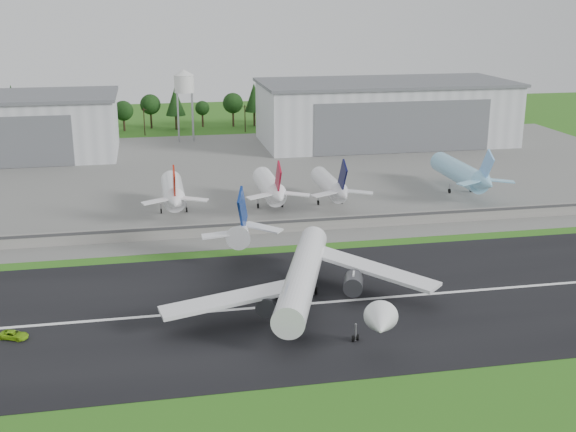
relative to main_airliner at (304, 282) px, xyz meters
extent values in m
plane|color=#2B5815|center=(-7.31, -9.59, -4.89)|extent=(600.00, 600.00, 0.00)
cube|color=black|center=(-7.31, 0.41, -4.84)|extent=(320.00, 60.00, 0.10)
cube|color=white|center=(-7.31, 0.41, -4.78)|extent=(220.00, 1.00, 0.02)
cube|color=slate|center=(-7.31, 110.41, -4.84)|extent=(320.00, 150.00, 0.10)
cube|color=gray|center=(-7.31, 45.41, -3.14)|extent=(240.00, 0.50, 3.50)
cube|color=#38383A|center=(-7.31, 45.11, -1.89)|extent=(240.00, 0.12, 0.70)
cube|color=silver|center=(67.69, 155.41, 7.11)|extent=(100.00, 45.00, 24.00)
cube|color=#595B60|center=(67.69, 155.41, 19.71)|extent=(102.00, 47.00, 1.20)
cube|color=#595B60|center=(67.69, 132.76, 5.19)|extent=(70.00, 0.30, 19.68)
cylinder|color=#99999E|center=(-15.31, 172.41, 5.11)|extent=(0.50, 0.50, 20.00)
cylinder|color=#99999E|center=(-9.31, 178.41, 5.11)|extent=(0.50, 0.50, 20.00)
cylinder|color=silver|center=(-12.31, 175.41, 18.61)|extent=(8.00, 8.00, 7.00)
cone|color=silver|center=(-12.31, 175.41, 23.31)|extent=(8.40, 8.40, 2.40)
cylinder|color=white|center=(-0.14, 0.41, 1.31)|extent=(19.52, 43.55, 5.80)
cone|color=white|center=(7.83, -23.28, 1.31)|extent=(7.41, 7.54, 5.80)
cone|color=white|center=(-8.58, 25.53, 2.51)|extent=(8.09, 10.29, 5.51)
cube|color=navy|center=(-8.42, 25.06, 7.81)|extent=(3.51, 9.20, 11.13)
cube|color=white|center=(14.72, 3.30, 0.51)|extent=(23.23, 24.10, 2.65)
cylinder|color=#333338|center=(9.98, 0.12, -1.09)|extent=(5.35, 6.42, 3.80)
cube|color=white|center=(-3.68, 26.65, 2.91)|extent=(9.14, 7.93, 0.98)
cube|color=white|center=(-13.72, -6.26, 0.51)|extent=(28.50, 10.00, 2.65)
cylinder|color=#333338|center=(-8.03, -5.93, -1.09)|extent=(5.35, 6.42, 3.80)
cube|color=white|center=(-13.16, 23.47, 2.91)|extent=(9.03, 3.29, 0.98)
cube|color=#99999E|center=(1.14, -3.38, -3.19)|extent=(19.04, 31.62, 3.20)
cylinder|color=black|center=(-5.36, 1.82, -4.04)|extent=(0.86, 1.55, 1.50)
imported|color=#81BE16|center=(-52.93, -4.40, -4.07)|extent=(5.70, 4.27, 1.44)
cylinder|color=white|center=(-22.03, 70.41, 1.08)|extent=(5.95, 24.00, 5.95)
cone|color=white|center=(-22.03, 54.91, 2.08)|extent=(5.65, 7.00, 5.65)
cube|color=#9B1A0B|center=(-22.03, 55.41, 6.88)|extent=(0.45, 8.59, 10.02)
cylinder|color=#99999E|center=(-25.53, 68.41, -3.39)|extent=(0.32, 0.32, 3.00)
cylinder|color=#99999E|center=(-18.53, 68.41, -3.39)|extent=(0.32, 0.32, 3.00)
cylinder|color=black|center=(-25.53, 68.41, -4.09)|extent=(0.40, 1.40, 1.40)
cylinder|color=white|center=(5.09, 70.41, 1.03)|extent=(5.85, 24.00, 5.85)
cone|color=white|center=(5.09, 54.91, 2.03)|extent=(5.55, 7.00, 5.55)
cube|color=maroon|center=(5.09, 55.41, 6.83)|extent=(0.45, 8.59, 10.02)
cylinder|color=#99999E|center=(1.59, 68.41, -3.39)|extent=(0.32, 0.32, 3.00)
cylinder|color=#99999E|center=(8.59, 68.41, -3.39)|extent=(0.32, 0.32, 3.00)
cylinder|color=black|center=(1.59, 68.41, -4.09)|extent=(0.40, 1.40, 1.40)
cylinder|color=silver|center=(22.66, 70.41, 0.70)|extent=(5.18, 24.00, 5.18)
cone|color=silver|center=(22.66, 54.91, 1.70)|extent=(4.92, 7.00, 4.92)
cube|color=black|center=(22.66, 55.41, 6.50)|extent=(0.45, 8.59, 10.02)
cylinder|color=#99999E|center=(19.16, 68.41, -3.39)|extent=(0.32, 0.32, 3.00)
cylinder|color=#99999E|center=(26.16, 68.41, -3.39)|extent=(0.32, 0.32, 3.00)
cylinder|color=black|center=(19.16, 68.41, -4.09)|extent=(0.40, 1.40, 1.40)
cylinder|color=#88C9EC|center=(65.08, 75.41, 1.30)|extent=(6.39, 30.00, 6.39)
cone|color=#88C9EC|center=(65.08, 56.91, 2.30)|extent=(6.07, 7.00, 6.07)
cube|color=#7CB8FE|center=(65.08, 57.41, 7.10)|extent=(0.45, 8.59, 10.02)
cylinder|color=#99999E|center=(61.58, 73.41, -3.39)|extent=(0.32, 0.32, 3.00)
cylinder|color=#99999E|center=(68.58, 73.41, -3.39)|extent=(0.32, 0.32, 3.00)
cylinder|color=black|center=(61.58, 73.41, -4.09)|extent=(0.40, 1.40, 1.40)
camera|label=1|loc=(-27.79, -126.20, 52.44)|focal=45.00mm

